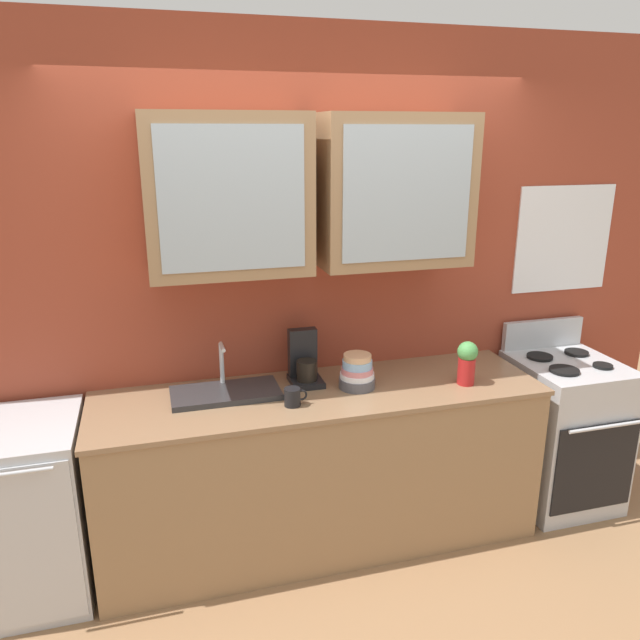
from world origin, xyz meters
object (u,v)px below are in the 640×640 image
coffee_maker (304,363)px  vase (467,361)px  stove_range (562,430)px  dishwasher (25,511)px  sink_faucet (225,392)px  cup_near_sink (293,397)px  bowl_stack (357,373)px

coffee_maker → vase: bearing=-17.7°
stove_range → dishwasher: (-3.03, -0.00, -0.01)m
sink_faucet → vase: size_ratio=2.32×
stove_range → cup_near_sink: (-1.72, -0.13, 0.49)m
vase → dishwasher: size_ratio=0.27×
cup_near_sink → coffee_maker: 0.32m
sink_faucet → stove_range: bearing=-2.3°
sink_faucet → cup_near_sink: sink_faucet is taller
cup_near_sink → coffee_maker: size_ratio=0.41×
bowl_stack → vase: size_ratio=0.81×
sink_faucet → dishwasher: 1.11m
bowl_stack → coffee_maker: size_ratio=0.67×
stove_range → bowl_stack: size_ratio=5.57×
cup_near_sink → coffee_maker: bearing=64.8°
sink_faucet → bowl_stack: sink_faucet is taller
stove_range → coffee_maker: coffee_maker is taller
bowl_stack → stove_range: bearing=0.0°
bowl_stack → coffee_maker: coffee_maker is taller
stove_range → sink_faucet: 2.08m
sink_faucet → vase: sink_faucet is taller
vase → coffee_maker: size_ratio=0.83×
dishwasher → coffee_maker: (1.44, 0.15, 0.56)m
stove_range → dishwasher: 3.03m
sink_faucet → coffee_maker: size_ratio=1.92×
sink_faucet → bowl_stack: (0.69, -0.08, 0.06)m
stove_range → vase: bearing=-171.2°
stove_range → coffee_maker: (-1.59, 0.15, 0.55)m
cup_near_sink → dishwasher: size_ratio=0.13×
bowl_stack → cup_near_sink: bowl_stack is taller
sink_faucet → coffee_maker: bearing=8.7°
coffee_maker → bowl_stack: bearing=-31.0°
cup_near_sink → coffee_maker: (0.13, 0.28, 0.06)m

